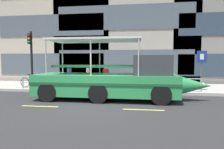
% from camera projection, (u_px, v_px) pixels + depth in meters
% --- Properties ---
extents(ground_plane, '(120.00, 120.00, 0.00)m').
position_uv_depth(ground_plane, '(94.00, 104.00, 9.79)').
color(ground_plane, '#2B2B2D').
extents(sidewalk, '(32.00, 4.80, 0.18)m').
position_uv_depth(sidewalk, '(110.00, 87.00, 15.32)').
color(sidewalk, '#A8A59E').
rests_on(sidewalk, ground_plane).
extents(curb_edge, '(32.00, 0.18, 0.18)m').
position_uv_depth(curb_edge, '(105.00, 92.00, 12.86)').
color(curb_edge, '#B2ADA3').
rests_on(curb_edge, ground_plane).
extents(lane_centreline, '(25.80, 0.12, 0.01)m').
position_uv_depth(lane_centreline, '(90.00, 108.00, 8.93)').
color(lane_centreline, '#DBD64C').
rests_on(lane_centreline, ground_plane).
extents(curb_guardrail, '(12.08, 0.09, 0.85)m').
position_uv_depth(curb_guardrail, '(106.00, 81.00, 13.14)').
color(curb_guardrail, '#9EA0A8').
rests_on(curb_guardrail, sidewalk).
extents(traffic_light_pole, '(0.24, 0.46, 4.05)m').
position_uv_depth(traffic_light_pole, '(31.00, 54.00, 14.17)').
color(traffic_light_pole, black).
rests_on(traffic_light_pole, sidewalk).
extents(parking_sign, '(0.60, 0.12, 2.59)m').
position_uv_depth(parking_sign, '(202.00, 64.00, 12.65)').
color(parking_sign, '#4C4F54').
rests_on(parking_sign, sidewalk).
extents(leaned_bicycle, '(1.74, 0.46, 0.96)m').
position_uv_depth(leaned_bicycle, '(32.00, 82.00, 14.43)').
color(leaned_bicycle, black).
rests_on(leaned_bicycle, sidewalk).
extents(duck_tour_boat, '(9.60, 2.63, 3.32)m').
position_uv_depth(duck_tour_boat, '(115.00, 80.00, 10.90)').
color(duck_tour_boat, '#2D9351').
rests_on(duck_tour_boat, ground_plane).
extents(pedestrian_near_bow, '(0.44, 0.29, 1.65)m').
position_uv_depth(pedestrian_near_bow, '(156.00, 75.00, 13.41)').
color(pedestrian_near_bow, '#1E2338').
rests_on(pedestrian_near_bow, sidewalk).
extents(pedestrian_mid_left, '(0.40, 0.33, 1.64)m').
position_uv_depth(pedestrian_mid_left, '(106.00, 74.00, 13.74)').
color(pedestrian_mid_left, '#1E2338').
rests_on(pedestrian_mid_left, sidewalk).
extents(pedestrian_mid_right, '(0.22, 0.48, 1.64)m').
position_uv_depth(pedestrian_mid_right, '(88.00, 73.00, 14.88)').
color(pedestrian_mid_right, black).
rests_on(pedestrian_mid_right, sidewalk).
extents(pedestrian_near_stern, '(0.39, 0.34, 1.66)m').
position_uv_depth(pedestrian_near_stern, '(69.00, 74.00, 14.20)').
color(pedestrian_near_stern, '#1E2338').
rests_on(pedestrian_near_stern, sidewalk).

